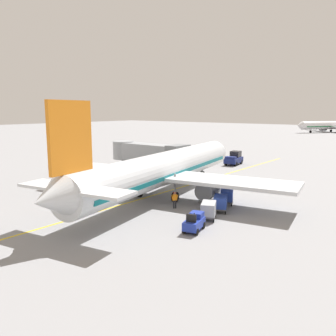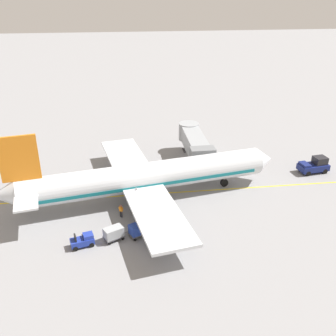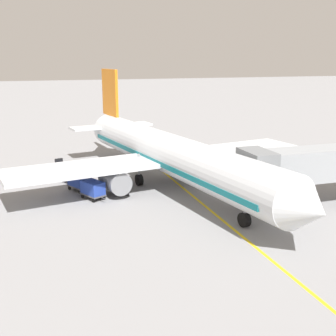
{
  "view_description": "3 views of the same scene",
  "coord_description": "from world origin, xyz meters",
  "px_view_note": "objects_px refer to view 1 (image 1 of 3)",
  "views": [
    {
      "loc": [
        25.96,
        -29.49,
        9.95
      ],
      "look_at": [
        -1.58,
        5.02,
        2.46
      ],
      "focal_mm": 37.04,
      "sensor_mm": 36.0,
      "label": 1
    },
    {
      "loc": [
        45.35,
        -1.85,
        25.75
      ],
      "look_at": [
        -1.47,
        4.24,
        3.08
      ],
      "focal_mm": 40.92,
      "sensor_mm": 36.0,
      "label": 2
    },
    {
      "loc": [
        13.49,
        38.38,
        12.04
      ],
      "look_at": [
        3.17,
        6.85,
        3.46
      ],
      "focal_mm": 46.08,
      "sensor_mm": 36.0,
      "label": 3
    }
  ],
  "objects_px": {
    "parked_airliner": "(164,169)",
    "baggage_cart_third_in_train": "(208,209)",
    "baggage_cart_second_in_train": "(220,202)",
    "baggage_tug_lead": "(194,222)",
    "baggage_cart_front": "(227,195)",
    "ground_crew_wing_walker": "(203,191)",
    "pushback_tractor": "(234,159)",
    "ground_crew_loader": "(175,199)",
    "jet_bridge": "(148,153)",
    "distant_taxiing_airliner": "(332,125)"
  },
  "relations": [
    {
      "from": "pushback_tractor",
      "to": "distant_taxiing_airliner",
      "type": "xyz_separation_m",
      "value": [
        -9.42,
        107.8,
        1.93
      ]
    },
    {
      "from": "baggage_cart_second_in_train",
      "to": "pushback_tractor",
      "type": "bearing_deg",
      "value": 115.47
    },
    {
      "from": "baggage_cart_front",
      "to": "parked_airliner",
      "type": "bearing_deg",
      "value": -169.16
    },
    {
      "from": "jet_bridge",
      "to": "baggage_cart_second_in_train",
      "type": "relative_size",
      "value": 4.7
    },
    {
      "from": "baggage_tug_lead",
      "to": "baggage_cart_front",
      "type": "height_order",
      "value": "baggage_tug_lead"
    },
    {
      "from": "pushback_tractor",
      "to": "baggage_tug_lead",
      "type": "distance_m",
      "value": 36.29
    },
    {
      "from": "baggage_tug_lead",
      "to": "parked_airliner",
      "type": "bearing_deg",
      "value": 141.28
    },
    {
      "from": "pushback_tractor",
      "to": "ground_crew_wing_walker",
      "type": "distance_m",
      "value": 26.11
    },
    {
      "from": "baggage_tug_lead",
      "to": "baggage_cart_third_in_train",
      "type": "bearing_deg",
      "value": 101.93
    },
    {
      "from": "pushback_tractor",
      "to": "ground_crew_loader",
      "type": "xyz_separation_m",
      "value": [
        8.82,
        -29.24,
        -0.15
      ]
    },
    {
      "from": "parked_airliner",
      "to": "ground_crew_loader",
      "type": "xyz_separation_m",
      "value": [
        4.08,
        -3.3,
        -2.23
      ]
    },
    {
      "from": "baggage_cart_second_in_train",
      "to": "distant_taxiing_airliner",
      "type": "height_order",
      "value": "distant_taxiing_airliner"
    },
    {
      "from": "parked_airliner",
      "to": "jet_bridge",
      "type": "distance_m",
      "value": 13.32
    },
    {
      "from": "baggage_tug_lead",
      "to": "jet_bridge",
      "type": "bearing_deg",
      "value": 140.65
    },
    {
      "from": "pushback_tractor",
      "to": "distant_taxiing_airliner",
      "type": "relative_size",
      "value": 0.15
    },
    {
      "from": "baggage_tug_lead",
      "to": "baggage_cart_front",
      "type": "relative_size",
      "value": 0.94
    },
    {
      "from": "baggage_tug_lead",
      "to": "ground_crew_loader",
      "type": "relative_size",
      "value": 1.61
    },
    {
      "from": "jet_bridge",
      "to": "baggage_cart_third_in_train",
      "type": "bearing_deg",
      "value": -34.02
    },
    {
      "from": "baggage_cart_third_in_train",
      "to": "ground_crew_wing_walker",
      "type": "height_order",
      "value": "ground_crew_wing_walker"
    },
    {
      "from": "baggage_cart_second_in_train",
      "to": "baggage_tug_lead",
      "type": "bearing_deg",
      "value": -79.98
    },
    {
      "from": "pushback_tractor",
      "to": "parked_airliner",
      "type": "bearing_deg",
      "value": -79.64
    },
    {
      "from": "parked_airliner",
      "to": "baggage_cart_third_in_train",
      "type": "relative_size",
      "value": 12.81
    },
    {
      "from": "baggage_cart_third_in_train",
      "to": "ground_crew_loader",
      "type": "distance_m",
      "value": 4.66
    },
    {
      "from": "ground_crew_wing_walker",
      "to": "ground_crew_loader",
      "type": "relative_size",
      "value": 1.0
    },
    {
      "from": "pushback_tractor",
      "to": "baggage_cart_front",
      "type": "relative_size",
      "value": 1.61
    },
    {
      "from": "baggage_cart_front",
      "to": "distant_taxiing_airliner",
      "type": "relative_size",
      "value": 0.09
    },
    {
      "from": "parked_airliner",
      "to": "baggage_cart_front",
      "type": "xyz_separation_m",
      "value": [
        7.43,
        1.42,
        -2.24
      ]
    },
    {
      "from": "baggage_cart_second_in_train",
      "to": "jet_bridge",
      "type": "bearing_deg",
      "value": 151.77
    },
    {
      "from": "baggage_cart_third_in_train",
      "to": "ground_crew_wing_walker",
      "type": "distance_m",
      "value": 7.09
    },
    {
      "from": "ground_crew_wing_walker",
      "to": "baggage_cart_third_in_train",
      "type": "bearing_deg",
      "value": -53.18
    },
    {
      "from": "jet_bridge",
      "to": "baggage_cart_third_in_train",
      "type": "xyz_separation_m",
      "value": [
        18.87,
        -12.74,
        -2.51
      ]
    },
    {
      "from": "ground_crew_loader",
      "to": "distant_taxiing_airliner",
      "type": "relative_size",
      "value": 0.05
    },
    {
      "from": "ground_crew_wing_walker",
      "to": "ground_crew_loader",
      "type": "height_order",
      "value": "same"
    },
    {
      "from": "jet_bridge",
      "to": "baggage_tug_lead",
      "type": "height_order",
      "value": "jet_bridge"
    },
    {
      "from": "jet_bridge",
      "to": "baggage_tug_lead",
      "type": "distance_m",
      "value": 25.45
    },
    {
      "from": "parked_airliner",
      "to": "baggage_cart_third_in_train",
      "type": "bearing_deg",
      "value": -25.85
    },
    {
      "from": "parked_airliner",
      "to": "baggage_cart_third_in_train",
      "type": "xyz_separation_m",
      "value": [
        8.65,
        -4.19,
        -2.24
      ]
    },
    {
      "from": "baggage_cart_third_in_train",
      "to": "baggage_cart_second_in_train",
      "type": "bearing_deg",
      "value": 97.74
    },
    {
      "from": "jet_bridge",
      "to": "baggage_tug_lead",
      "type": "bearing_deg",
      "value": -39.35
    },
    {
      "from": "ground_crew_wing_walker",
      "to": "parked_airliner",
      "type": "bearing_deg",
      "value": -161.4
    },
    {
      "from": "ground_crew_wing_walker",
      "to": "ground_crew_loader",
      "type": "bearing_deg",
      "value": -93.91
    },
    {
      "from": "parked_airliner",
      "to": "jet_bridge",
      "type": "xyz_separation_m",
      "value": [
        -10.22,
        8.55,
        0.27
      ]
    },
    {
      "from": "ground_crew_wing_walker",
      "to": "ground_crew_loader",
      "type": "xyz_separation_m",
      "value": [
        -0.33,
        -4.78,
        0.0
      ]
    },
    {
      "from": "baggage_cart_third_in_train",
      "to": "distant_taxiing_airliner",
      "type": "xyz_separation_m",
      "value": [
        -22.81,
        137.93,
        2.08
      ]
    },
    {
      "from": "parked_airliner",
      "to": "jet_bridge",
      "type": "relative_size",
      "value": 2.72
    },
    {
      "from": "jet_bridge",
      "to": "baggage_cart_front",
      "type": "height_order",
      "value": "jet_bridge"
    },
    {
      "from": "baggage_cart_front",
      "to": "ground_crew_wing_walker",
      "type": "distance_m",
      "value": 3.02
    },
    {
      "from": "jet_bridge",
      "to": "baggage_cart_second_in_train",
      "type": "bearing_deg",
      "value": -28.23
    },
    {
      "from": "pushback_tractor",
      "to": "baggage_cart_front",
      "type": "bearing_deg",
      "value": -63.6
    },
    {
      "from": "baggage_cart_front",
      "to": "ground_crew_loader",
      "type": "bearing_deg",
      "value": -125.34
    }
  ]
}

